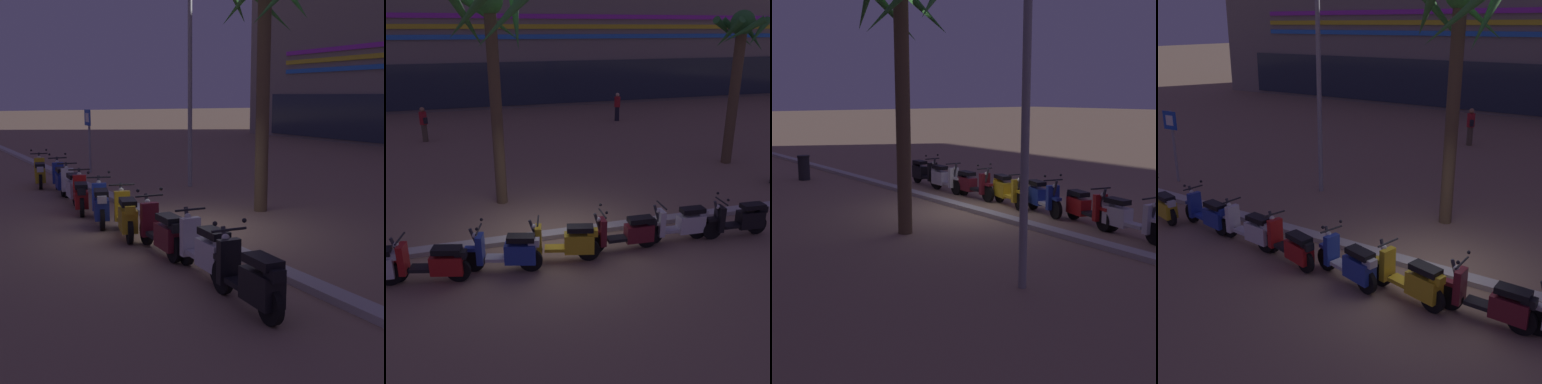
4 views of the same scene
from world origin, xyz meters
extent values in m
plane|color=#93755B|center=(0.00, 0.00, 0.00)|extent=(200.00, 200.00, 0.00)
cube|color=#BCB7AD|center=(0.00, 0.07, 0.06)|extent=(60.00, 0.36, 0.12)
cylinder|color=black|center=(-5.12, -1.01, 0.26)|extent=(0.53, 0.15, 0.52)
cylinder|color=black|center=(-3.78, -1.15, 0.26)|extent=(0.53, 0.15, 0.52)
cube|color=silver|center=(-4.50, -1.07, 0.32)|extent=(0.63, 0.34, 0.08)
cube|color=white|center=(-4.00, -1.13, 0.43)|extent=(0.71, 0.39, 0.44)
cube|color=black|center=(-3.98, -1.13, 0.79)|extent=(0.63, 0.36, 0.12)
cube|color=white|center=(-4.94, -1.03, 0.55)|extent=(0.18, 0.35, 0.66)
cylinder|color=#333338|center=(-5.02, -1.02, 0.70)|extent=(0.29, 0.10, 0.69)
cylinder|color=black|center=(-4.94, -1.03, 1.02)|extent=(0.10, 0.56, 0.04)
sphere|color=white|center=(-5.04, -1.02, 0.88)|extent=(0.12, 0.12, 0.12)
cube|color=silver|center=(-3.70, -1.16, 0.69)|extent=(0.26, 0.22, 0.16)
cylinder|color=black|center=(-3.66, -1.08, 0.26)|extent=(0.53, 0.23, 0.52)
cylinder|color=black|center=(-2.40, -1.42, 0.26)|extent=(0.53, 0.23, 0.52)
cube|color=black|center=(-3.08, -1.24, 0.32)|extent=(0.65, 0.43, 0.08)
cube|color=red|center=(-2.61, -1.36, 0.41)|extent=(0.74, 0.49, 0.42)
cube|color=black|center=(-2.59, -1.37, 0.74)|extent=(0.66, 0.45, 0.12)
cube|color=red|center=(-3.49, -1.13, 0.55)|extent=(0.22, 0.36, 0.66)
cube|color=red|center=(-3.66, -1.08, 0.55)|extent=(0.35, 0.24, 0.08)
cylinder|color=#333338|center=(-3.56, -1.10, 0.70)|extent=(0.29, 0.14, 0.69)
cylinder|color=black|center=(-3.49, -1.13, 1.02)|extent=(0.19, 0.55, 0.04)
sphere|color=white|center=(-3.58, -1.10, 0.88)|extent=(0.12, 0.12, 0.12)
cube|color=black|center=(-2.32, -1.44, 0.64)|extent=(0.28, 0.26, 0.16)
cylinder|color=black|center=(-2.07, -1.09, 0.26)|extent=(0.53, 0.24, 0.52)
cylinder|color=black|center=(-0.85, -1.45, 0.26)|extent=(0.53, 0.24, 0.52)
cube|color=silver|center=(-1.51, -1.26, 0.32)|extent=(0.65, 0.44, 0.08)
cube|color=#233D9E|center=(-1.06, -1.39, 0.44)|extent=(0.74, 0.50, 0.45)
cube|color=black|center=(-1.04, -1.40, 0.81)|extent=(0.66, 0.46, 0.12)
cube|color=#233D9E|center=(-1.90, -1.14, 0.55)|extent=(0.23, 0.37, 0.66)
cube|color=#233D9E|center=(-2.07, -1.09, 0.55)|extent=(0.35, 0.24, 0.08)
cylinder|color=#333338|center=(-1.98, -1.12, 0.70)|extent=(0.29, 0.15, 0.69)
cylinder|color=black|center=(-1.90, -1.14, 1.02)|extent=(0.20, 0.55, 0.04)
sphere|color=white|center=(-1.99, -1.12, 0.88)|extent=(0.12, 0.12, 0.12)
cube|color=silver|center=(-0.77, -1.48, 0.71)|extent=(0.29, 0.26, 0.16)
sphere|color=black|center=(-1.95, -1.38, 1.14)|extent=(0.07, 0.07, 0.07)
sphere|color=black|center=(-1.81, -0.92, 1.14)|extent=(0.07, 0.07, 0.07)
cylinder|color=black|center=(-0.76, -1.03, 0.26)|extent=(0.53, 0.23, 0.52)
cylinder|color=black|center=(0.52, -1.37, 0.26)|extent=(0.53, 0.23, 0.52)
cube|color=gold|center=(-0.17, -1.19, 0.32)|extent=(0.65, 0.42, 0.08)
cube|color=gold|center=(0.31, -1.31, 0.45)|extent=(0.74, 0.48, 0.45)
cube|color=black|center=(0.33, -1.32, 0.81)|extent=(0.66, 0.44, 0.12)
cube|color=gold|center=(-0.59, -1.08, 0.55)|extent=(0.22, 0.36, 0.66)
cube|color=gold|center=(-0.76, -1.03, 0.55)|extent=(0.35, 0.23, 0.08)
cylinder|color=#333338|center=(-0.66, -1.06, 0.70)|extent=(0.29, 0.14, 0.69)
cylinder|color=black|center=(-0.59, -1.08, 1.02)|extent=(0.18, 0.55, 0.04)
sphere|color=white|center=(-0.68, -1.05, 0.88)|extent=(0.12, 0.12, 0.12)
cube|color=gold|center=(0.60, -1.39, 0.71)|extent=(0.28, 0.25, 0.16)
cylinder|color=black|center=(0.76, -1.10, 0.26)|extent=(0.52, 0.12, 0.52)
cylinder|color=black|center=(2.09, -1.17, 0.26)|extent=(0.52, 0.12, 0.52)
cube|color=black|center=(1.37, -1.13, 0.32)|extent=(0.61, 0.31, 0.08)
cube|color=maroon|center=(1.87, -1.16, 0.42)|extent=(0.69, 0.35, 0.42)
cube|color=black|center=(1.89, -1.16, 0.76)|extent=(0.61, 0.33, 0.12)
cube|color=maroon|center=(0.94, -1.11, 0.55)|extent=(0.16, 0.35, 0.66)
cube|color=maroon|center=(0.76, -1.10, 0.55)|extent=(0.33, 0.18, 0.08)
cylinder|color=#333338|center=(0.86, -1.11, 0.70)|extent=(0.29, 0.08, 0.69)
cylinder|color=black|center=(0.94, -1.11, 1.02)|extent=(0.07, 0.56, 0.04)
sphere|color=white|center=(0.84, -1.11, 0.88)|extent=(0.12, 0.12, 0.12)
cube|color=black|center=(2.17, -1.17, 0.66)|extent=(0.25, 0.21, 0.16)
sphere|color=black|center=(0.95, -1.35, 1.14)|extent=(0.07, 0.07, 0.07)
sphere|color=black|center=(0.97, -0.87, 1.14)|extent=(0.07, 0.07, 0.07)
cylinder|color=black|center=(2.31, -1.04, 0.26)|extent=(0.52, 0.13, 0.52)
cylinder|color=black|center=(3.54, -1.10, 0.26)|extent=(0.52, 0.13, 0.52)
cube|color=silver|center=(2.88, -1.07, 0.32)|extent=(0.61, 0.31, 0.08)
cube|color=white|center=(3.32, -1.09, 0.44)|extent=(0.69, 0.35, 0.45)
cube|color=black|center=(3.34, -1.09, 0.80)|extent=(0.61, 0.33, 0.12)
cube|color=white|center=(2.49, -1.05, 0.55)|extent=(0.16, 0.35, 0.66)
cube|color=white|center=(2.31, -1.04, 0.55)|extent=(0.33, 0.18, 0.08)
cylinder|color=#333338|center=(2.41, -1.05, 0.70)|extent=(0.29, 0.08, 0.69)
cylinder|color=black|center=(2.49, -1.05, 1.02)|extent=(0.07, 0.56, 0.04)
sphere|color=white|center=(2.39, -1.05, 0.88)|extent=(0.12, 0.12, 0.12)
cube|color=silver|center=(3.62, -1.11, 0.70)|extent=(0.25, 0.21, 0.16)
cylinder|color=black|center=(3.86, -1.24, 0.26)|extent=(0.52, 0.13, 0.52)
cylinder|color=black|center=(5.16, -1.31, 0.26)|extent=(0.52, 0.13, 0.52)
cube|color=black|center=(4.46, -1.27, 0.32)|extent=(0.61, 0.31, 0.08)
cube|color=black|center=(4.94, -1.30, 0.44)|extent=(0.70, 0.36, 0.45)
cube|color=black|center=(4.96, -1.30, 0.80)|extent=(0.62, 0.33, 0.12)
cube|color=black|center=(4.04, -1.25, 0.55)|extent=(0.16, 0.35, 0.66)
cube|color=black|center=(3.86, -1.24, 0.55)|extent=(0.33, 0.18, 0.08)
cylinder|color=#333338|center=(3.96, -1.25, 0.70)|extent=(0.29, 0.09, 0.69)
cylinder|color=black|center=(4.04, -1.25, 1.02)|extent=(0.07, 0.56, 0.04)
sphere|color=white|center=(3.94, -1.25, 0.88)|extent=(0.12, 0.12, 0.12)
cube|color=black|center=(5.24, -1.32, 0.70)|extent=(0.25, 0.21, 0.16)
sphere|color=black|center=(4.05, -1.49, 1.14)|extent=(0.07, 0.07, 0.07)
sphere|color=black|center=(4.08, -1.01, 1.14)|extent=(0.07, 0.07, 0.07)
cylinder|color=brown|center=(-0.92, 2.84, 2.88)|extent=(0.34, 0.34, 5.75)
cone|color=#3D8438|center=(-0.24, 2.76, 5.19)|extent=(0.46, 1.58, 1.53)
cone|color=#3D8438|center=(-1.48, 3.23, 5.20)|extent=(1.13, 1.45, 1.52)
cone|color=#3D8438|center=(-0.69, 2.15, 5.23)|extent=(1.63, 0.77, 1.45)
cylinder|color=#232328|center=(8.42, 1.81, 0.45)|extent=(0.44, 0.44, 0.90)
cylinder|color=black|center=(8.42, 1.81, 0.92)|extent=(0.48, 0.48, 0.06)
cylinder|color=#939399|center=(-5.26, 3.11, 3.08)|extent=(0.14, 0.14, 6.16)
camera|label=1|loc=(10.76, -5.50, 2.94)|focal=52.88mm
camera|label=2|loc=(-2.31, -9.87, 5.07)|focal=40.84mm
camera|label=3|loc=(-11.53, 9.09, 3.24)|focal=49.47mm
camera|label=4|loc=(3.42, -8.74, 5.09)|focal=45.16mm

